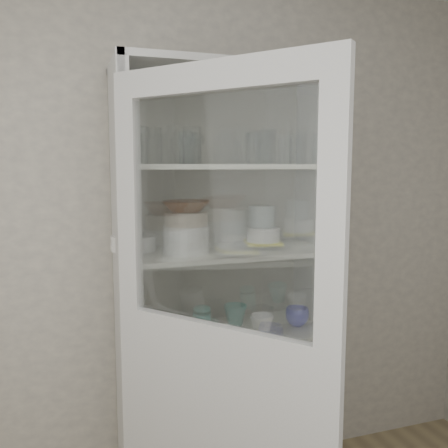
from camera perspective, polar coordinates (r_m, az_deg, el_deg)
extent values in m
cube|color=#A09A92|center=(2.41, -6.23, -1.48)|extent=(3.60, 0.02, 2.60)
cube|color=silver|center=(2.20, -12.24, -9.10)|extent=(0.03, 0.45, 2.10)
cube|color=silver|center=(2.49, 10.74, -7.15)|extent=(0.03, 0.45, 2.10)
cube|color=gray|center=(2.49, -1.54, -7.02)|extent=(1.00, 0.03, 2.10)
cube|color=silver|center=(2.26, 0.00, 18.04)|extent=(1.00, 0.45, 0.03)
cube|color=silver|center=(2.51, 0.12, -21.65)|extent=(0.94, 0.42, 0.02)
cube|color=silver|center=(2.34, 0.12, -13.04)|extent=(0.94, 0.42, 0.02)
cube|color=silver|center=(2.24, 0.12, -3.38)|extent=(0.94, 0.42, 0.02)
cube|color=silver|center=(2.20, 0.12, 6.92)|extent=(0.94, 0.42, 0.02)
cube|color=silver|center=(1.63, -0.79, 17.47)|extent=(0.60, 0.72, 0.10)
cube|color=silver|center=(1.86, -11.31, 2.14)|extent=(0.09, 0.09, 0.80)
cube|color=silver|center=(1.44, 12.96, 0.68)|extent=(0.09, 0.09, 0.80)
cube|color=silver|center=(1.61, -0.77, 1.54)|extent=(0.47, 0.56, 0.78)
cylinder|color=silver|center=(1.98, -8.48, 9.26)|extent=(0.09, 0.09, 0.15)
cylinder|color=silver|center=(2.01, -3.84, 9.39)|extent=(0.09, 0.09, 0.15)
cylinder|color=silver|center=(2.04, -4.52, 9.09)|extent=(0.07, 0.07, 0.13)
cylinder|color=silver|center=(2.15, 4.93, 9.12)|extent=(0.09, 0.09, 0.15)
cylinder|color=silver|center=(2.17, 5.28, 9.24)|extent=(0.10, 0.10, 0.16)
cylinder|color=silver|center=(2.21, 7.34, 8.88)|extent=(0.08, 0.08, 0.13)
cylinder|color=silver|center=(2.24, 11.47, 8.87)|extent=(0.09, 0.09, 0.14)
cylinder|color=silver|center=(2.13, -10.73, 8.91)|extent=(0.08, 0.08, 0.14)
cylinder|color=silver|center=(2.15, -10.01, 8.86)|extent=(0.09, 0.09, 0.13)
cylinder|color=silver|center=(2.18, -3.59, 8.92)|extent=(0.07, 0.07, 0.13)
cylinder|color=silver|center=(2.28, 3.58, 9.05)|extent=(0.09, 0.09, 0.15)
cylinder|color=white|center=(2.15, -4.55, -1.83)|extent=(0.21, 0.21, 0.13)
cylinder|color=white|center=(2.26, -10.81, -2.23)|extent=(0.21, 0.21, 0.07)
cylinder|color=beige|center=(2.14, -4.57, 0.64)|extent=(0.20, 0.20, 0.06)
imported|color=brown|center=(2.13, -4.59, 2.14)|extent=(0.27, 0.27, 0.05)
cylinder|color=silver|center=(2.31, 4.73, -2.57)|extent=(0.31, 0.31, 0.02)
cube|color=yellow|center=(2.31, 4.73, -2.22)|extent=(0.20, 0.20, 0.01)
cylinder|color=white|center=(2.31, 4.74, -1.22)|extent=(0.21, 0.21, 0.07)
cylinder|color=#A7B6B6|center=(2.33, 4.56, -0.23)|extent=(0.13, 0.13, 0.20)
imported|color=#0F1B9A|center=(2.44, 8.80, -10.92)|extent=(0.14, 0.14, 0.09)
imported|color=#167F6F|center=(2.41, 1.38, -10.88)|extent=(0.14, 0.14, 0.10)
imported|color=white|center=(2.27, 4.58, -12.07)|extent=(0.13, 0.13, 0.10)
cylinder|color=#167F6F|center=(2.35, -2.64, -11.60)|extent=(0.09, 0.09, 0.09)
ellipsoid|color=#167F6F|center=(2.33, -2.65, -10.38)|extent=(0.09, 0.09, 0.02)
cylinder|color=#A2A4B3|center=(2.25, -0.48, -13.02)|extent=(0.10, 0.10, 0.04)
cylinder|color=white|center=(2.26, -9.88, -11.72)|extent=(0.14, 0.14, 0.14)
imported|color=beige|center=(2.45, -4.03, -21.19)|extent=(0.31, 0.31, 0.07)
cube|color=gray|center=(2.54, 3.06, -20.34)|extent=(0.20, 0.16, 0.05)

